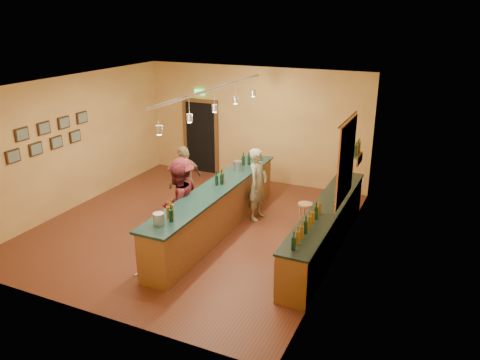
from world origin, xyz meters
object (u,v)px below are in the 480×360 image
at_px(customer_c, 182,194).
at_px(bar_stool, 305,210).
at_px(customer_a, 178,203).
at_px(customer_b, 185,181).
at_px(tasting_bar, 216,206).
at_px(bartender, 258,184).
at_px(back_counter, 326,227).

height_order(customer_c, bar_stool, customer_c).
xyz_separation_m(customer_a, customer_b, (-0.55, 1.23, 0.01)).
distance_m(tasting_bar, bar_stool, 1.94).
distance_m(tasting_bar, customer_c, 0.80).
bearing_deg(bartender, customer_b, 108.41).
relative_size(bartender, customer_c, 1.03).
bearing_deg(back_counter, customer_a, -163.67).
height_order(tasting_bar, bartender, bartender).
xyz_separation_m(tasting_bar, customer_a, (-0.55, -0.68, 0.22)).
distance_m(bartender, customer_a, 2.02).
xyz_separation_m(back_counter, customer_a, (-2.93, -0.86, 0.34)).
height_order(customer_b, customer_c, customer_b).
height_order(back_counter, customer_a, customer_a).
distance_m(tasting_bar, bartender, 1.18).
height_order(back_counter, tasting_bar, tasting_bar).
height_order(customer_b, bar_stool, customer_b).
bearing_deg(customer_a, bar_stool, 134.84).
bearing_deg(customer_b, customer_a, 39.43).
distance_m(bartender, customer_c, 1.76).
bearing_deg(back_counter, tasting_bar, -175.66).
distance_m(bartender, customer_b, 1.72).
distance_m(customer_a, customer_c, 0.56).
height_order(tasting_bar, bar_stool, tasting_bar).
xyz_separation_m(tasting_bar, customer_c, (-0.76, -0.16, 0.21)).
relative_size(tasting_bar, customer_a, 3.07).
distance_m(customer_b, customer_c, 0.79).
bearing_deg(bartender, bar_stool, -97.28).
height_order(tasting_bar, customer_a, customer_a).
bearing_deg(bar_stool, back_counter, -44.89).
xyz_separation_m(back_counter, bartender, (-1.83, 0.84, 0.36)).
bearing_deg(customer_b, customer_c, 41.07).
xyz_separation_m(back_counter, tasting_bar, (-2.38, -0.18, 0.12)).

